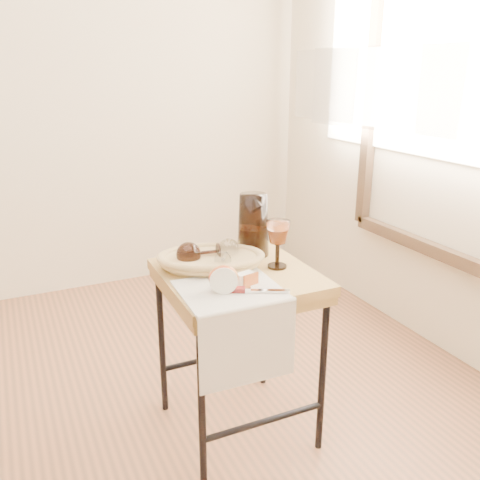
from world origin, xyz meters
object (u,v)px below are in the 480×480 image
side_table (238,353)px  tea_towel (230,290)px  goblet_lying_b (226,254)px  pitcher (253,225)px  apple_half (224,278)px  goblet_lying_a (201,253)px  table_knife (250,290)px  wine_goblet (278,244)px  bread_basket (211,261)px

side_table → tea_towel: tea_towel is taller
goblet_lying_b → pitcher: 0.18m
apple_half → goblet_lying_a: bearing=108.9°
table_knife → tea_towel: bearing=161.8°
wine_goblet → apple_half: 0.28m
goblet_lying_a → goblet_lying_b: bearing=164.2°
apple_half → bread_basket: bearing=100.9°
goblet_lying_a → bread_basket: bearing=161.3°
bread_basket → side_table: bearing=-26.3°
goblet_lying_b → pitcher: (0.14, 0.08, 0.06)m
bread_basket → wine_goblet: (0.21, -0.09, 0.06)m
wine_goblet → apple_half: wine_goblet is taller
goblet_lying_a → goblet_lying_b: (0.08, -0.03, -0.00)m
side_table → table_knife: bearing=-102.8°
goblet_lying_a → apple_half: goblet_lying_a is taller
tea_towel → goblet_lying_b: bearing=72.0°
side_table → apple_half: (-0.11, -0.14, 0.37)m
bread_basket → goblet_lying_b: bearing=-1.2°
pitcher → wine_goblet: 0.16m
side_table → bread_basket: 0.36m
bread_basket → apple_half: bearing=-81.4°
tea_towel → bread_basket: size_ratio=0.94×
pitcher → apple_half: 0.37m
wine_goblet → tea_towel: bearing=-154.1°
bread_basket → apple_half: 0.22m
goblet_lying_b → pitcher: size_ratio=0.47×
goblet_lying_a → apple_half: 0.22m
goblet_lying_b → wine_goblet: 0.18m
pitcher → goblet_lying_b: bearing=-170.1°
side_table → bread_basket: bearing=133.0°
side_table → table_knife: 0.38m
wine_goblet → apple_half: bearing=-155.5°
tea_towel → pitcher: (0.21, 0.27, 0.11)m
side_table → wine_goblet: bearing=-9.1°
pitcher → apple_half: (-0.24, -0.27, -0.07)m
pitcher → goblet_lying_a: bearing=172.6°
goblet_lying_a → tea_towel: bearing=100.0°
tea_towel → table_knife: (0.05, -0.05, 0.01)m
bread_basket → apple_half: (-0.04, -0.21, 0.02)m
tea_towel → table_knife: bearing=-41.9°
pitcher → side_table: bearing=-152.5°
tea_towel → wine_goblet: bearing=28.4°
bread_basket → goblet_lying_a: size_ratio=2.38×
tea_towel → goblet_lying_b: 0.20m
goblet_lying_a → pitcher: pitcher is taller
goblet_lying_b → table_knife: 0.24m
side_table → goblet_lying_b: bearing=109.5°
tea_towel → bread_basket: 0.21m
apple_half → goblet_lying_b: bearing=86.8°
side_table → goblet_lying_b: goblet_lying_b is taller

